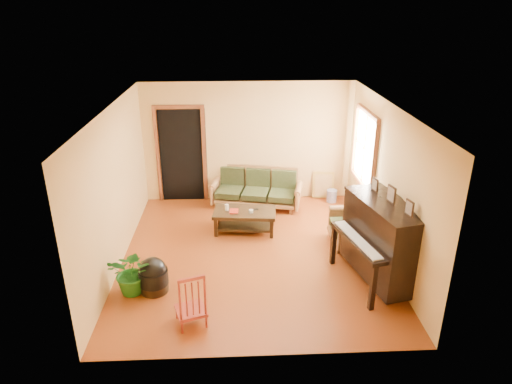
{
  "coord_description": "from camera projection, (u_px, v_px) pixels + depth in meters",
  "views": [
    {
      "loc": [
        -0.29,
        -6.98,
        4.12
      ],
      "look_at": [
        0.06,
        0.2,
        1.1
      ],
      "focal_mm": 32.0,
      "sensor_mm": 36.0,
      "label": 1
    }
  ],
  "objects": [
    {
      "name": "footstool",
      "position": [
        154.0,
        279.0,
        6.93
      ],
      "size": [
        0.58,
        0.58,
        0.42
      ],
      "primitive_type": "cylinder",
      "rotation": [
        0.0,
        0.0,
        0.37
      ],
      "color": "black",
      "rests_on": "floor"
    },
    {
      "name": "armchair",
      "position": [
        352.0,
        223.0,
        8.18
      ],
      "size": [
        0.84,
        0.89,
        0.88
      ],
      "primitive_type": "cube",
      "rotation": [
        0.0,
        0.0,
        -0.01
      ],
      "color": "brown",
      "rests_on": "floor"
    },
    {
      "name": "glass_jar",
      "position": [
        251.0,
        211.0,
        8.6
      ],
      "size": [
        0.1,
        0.1,
        0.06
      ],
      "primitive_type": "cylinder",
      "rotation": [
        0.0,
        0.0,
        0.16
      ],
      "color": "silver",
      "rests_on": "coffee_table"
    },
    {
      "name": "floor",
      "position": [
        253.0,
        254.0,
        8.03
      ],
      "size": [
        5.0,
        5.0,
        0.0
      ],
      "primitive_type": "plane",
      "color": "#68290D",
      "rests_on": "ground"
    },
    {
      "name": "ceramic_crock",
      "position": [
        332.0,
        196.0,
        10.08
      ],
      "size": [
        0.24,
        0.24,
        0.27
      ],
      "primitive_type": "cylinder",
      "rotation": [
        0.0,
        0.0,
        -0.09
      ],
      "color": "#3748A5",
      "rests_on": "floor"
    },
    {
      "name": "sofa",
      "position": [
        256.0,
        189.0,
        9.76
      ],
      "size": [
        2.02,
        1.19,
        0.81
      ],
      "primitive_type": "cube",
      "rotation": [
        0.0,
        0.0,
        -0.22
      ],
      "color": "brown",
      "rests_on": "floor"
    },
    {
      "name": "potted_plant",
      "position": [
        132.0,
        272.0,
        6.84
      ],
      "size": [
        0.77,
        0.7,
        0.73
      ],
      "primitive_type": "imported",
      "rotation": [
        0.0,
        0.0,
        -0.23
      ],
      "color": "#1C601B",
      "rests_on": "floor"
    },
    {
      "name": "remote",
      "position": [
        254.0,
        210.0,
        8.71
      ],
      "size": [
        0.17,
        0.08,
        0.02
      ],
      "primitive_type": "cube",
      "rotation": [
        0.0,
        0.0,
        0.24
      ],
      "color": "black",
      "rests_on": "coffee_table"
    },
    {
      "name": "book",
      "position": [
        230.0,
        211.0,
        8.63
      ],
      "size": [
        0.18,
        0.23,
        0.02
      ],
      "primitive_type": "imported",
      "rotation": [
        0.0,
        0.0,
        -0.06
      ],
      "color": "#9E2415",
      "rests_on": "coffee_table"
    },
    {
      "name": "coffee_table",
      "position": [
        245.0,
        221.0,
        8.76
      ],
      "size": [
        1.24,
        0.76,
        0.43
      ],
      "primitive_type": "cube",
      "rotation": [
        0.0,
        0.0,
        -0.11
      ],
      "color": "black",
      "rests_on": "floor"
    },
    {
      "name": "candle",
      "position": [
        227.0,
        207.0,
        8.67
      ],
      "size": [
        0.09,
        0.09,
        0.12
      ],
      "primitive_type": "cylinder",
      "rotation": [
        0.0,
        0.0,
        0.22
      ],
      "color": "silver",
      "rests_on": "coffee_table"
    },
    {
      "name": "red_chair",
      "position": [
        190.0,
        298.0,
        6.16
      ],
      "size": [
        0.51,
        0.53,
        0.84
      ],
      "primitive_type": "cube",
      "rotation": [
        0.0,
        0.0,
        0.32
      ],
      "color": "maroon",
      "rests_on": "floor"
    },
    {
      "name": "doorway",
      "position": [
        181.0,
        156.0,
        9.86
      ],
      "size": [
        1.08,
        0.16,
        2.05
      ],
      "primitive_type": "cube",
      "color": "black",
      "rests_on": "floor"
    },
    {
      "name": "piano",
      "position": [
        382.0,
        242.0,
        7.04
      ],
      "size": [
        1.22,
        1.69,
        1.35
      ],
      "primitive_type": "cube",
      "rotation": [
        0.0,
        0.0,
        0.23
      ],
      "color": "black",
      "rests_on": "floor"
    },
    {
      "name": "window",
      "position": [
        365.0,
        149.0,
        8.75
      ],
      "size": [
        0.12,
        1.36,
        1.46
      ],
      "primitive_type": "cube",
      "color": "white",
      "rests_on": "right_wall"
    },
    {
      "name": "leaning_frame",
      "position": [
        323.0,
        185.0,
        10.21
      ],
      "size": [
        0.48,
        0.15,
        0.63
      ],
      "primitive_type": "cube",
      "rotation": [
        0.0,
        0.0,
        -0.1
      ],
      "color": "#B3933B",
      "rests_on": "floor"
    }
  ]
}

